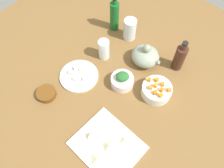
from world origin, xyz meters
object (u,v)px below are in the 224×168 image
bottle_0 (180,57)px  drinking_glass_1 (130,29)px  bowl_greens (122,81)px  bowl_carrots (156,90)px  drinking_glass_0 (104,49)px  cutting_board (107,146)px  teapot (145,56)px  bowl_small_side (46,94)px  bottle_1 (114,16)px  plate_tofu (79,76)px

bottle_0 → drinking_glass_1: 33.92cm
bowl_greens → bowl_carrots: 18.48cm
bowl_carrots → drinking_glass_0: drinking_glass_0 is taller
bottle_0 → bowl_greens: bearing=-117.2°
cutting_board → teapot: (-17.36, 49.72, 4.76)cm
bowl_small_side → bottle_1: bearing=96.0°
bowl_carrots → drinking_glass_1: bearing=149.9°
bowl_small_side → bottle_0: bottle_0 is taller
cutting_board → drinking_glass_1: 68.67cm
bottle_0 → drinking_glass_0: bearing=-147.7°
bowl_small_side → teapot: size_ratio=0.58×
cutting_board → drinking_glass_0: (-37.01, 37.05, 5.75)cm
bottle_1 → bottle_0: bearing=1.6°
cutting_board → drinking_glass_1: bearing=121.7°
teapot → bottle_0: bottle_0 is taller
cutting_board → plate_tofu: size_ratio=1.41×
bowl_greens → drinking_glass_1: 34.21cm
bowl_small_side → bottle_0: 72.85cm
teapot → drinking_glass_0: 23.39cm
drinking_glass_0 → bottle_0: bearing=32.3°
bowl_greens → bowl_small_side: 40.05cm
bowl_carrots → bottle_1: bearing=156.8°
bowl_small_side → bottle_1: (-6.25, 59.56, 8.27)cm
bowl_small_side → bottle_1: size_ratio=0.44×
bowl_small_side → bottle_1: 60.45cm
cutting_board → bottle_0: size_ratio=1.47×
plate_tofu → teapot: (20.22, 32.12, 4.66)cm
bowl_small_side → bottle_0: size_ratio=0.50×
cutting_board → bowl_small_side: bearing=-177.6°
bottle_0 → bowl_carrots: bearing=-85.1°
bowl_carrots → plate_tofu: bearing=-152.0°
plate_tofu → bottle_1: bottle_1 is taller
bowl_greens → teapot: bearing=90.8°
plate_tofu → drinking_glass_0: size_ratio=1.69×
cutting_board → bowl_greens: bearing=119.7°
bottle_0 → bottle_1: bottle_1 is taller
teapot → bottle_0: (15.28, 9.37, 3.12)cm
teapot → drinking_glass_0: size_ratio=1.39×
teapot → drinking_glass_0: (-19.64, -12.67, 0.98)cm
bowl_carrots → teapot: bearing=144.4°
plate_tofu → bowl_carrots: size_ratio=1.37×
cutting_board → bowl_greens: (-17.08, 29.92, 2.28)cm
teapot → drinking_glass_0: bearing=-147.2°
bottle_0 → bowl_small_side: bearing=-123.0°
bowl_carrots → bowl_small_side: 57.01cm
drinking_glass_1 → bottle_1: bearing=-178.3°
drinking_glass_0 → teapot: bearing=32.8°
bowl_carrots → drinking_glass_1: drinking_glass_1 is taller
cutting_board → bowl_small_side: (-41.59, -1.73, 1.11)cm
teapot → bottle_1: size_ratio=0.77×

